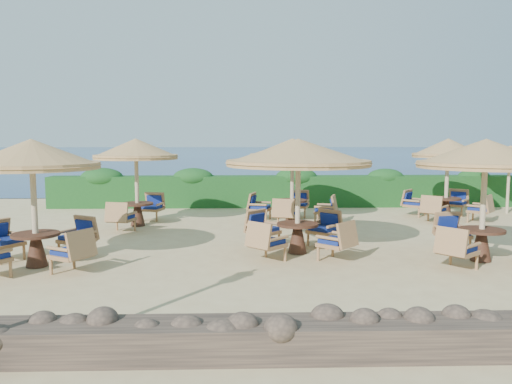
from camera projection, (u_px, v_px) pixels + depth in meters
name	position (u px, v px, depth m)	size (l,w,h in m)	color
ground	(308.00, 246.00, 12.32)	(120.00, 120.00, 0.00)	#CBB580
sea	(251.00, 154.00, 81.88)	(160.00, 160.00, 0.00)	navy
hedge	(283.00, 191.00, 19.41)	(18.00, 0.90, 1.20)	#143E18
stone_wall	(375.00, 338.00, 6.14)	(15.00, 0.65, 0.44)	brown
extra_parasol	(510.00, 152.00, 17.49)	(2.30, 2.30, 2.41)	#C6B28B
cafe_set_0	(33.00, 180.00, 10.20)	(2.76, 2.76, 2.65)	#C6B28B
cafe_set_1	(298.00, 170.00, 11.39)	(3.35, 3.35, 2.65)	#C6B28B
cafe_set_2	(485.00, 173.00, 10.65)	(2.89, 2.89, 2.65)	#C6B28B
cafe_set_3	(136.00, 162.00, 14.98)	(2.54, 2.89, 2.65)	#C6B28B
cafe_set_4	(292.00, 165.00, 15.76)	(2.88, 2.88, 2.65)	#C6B28B
cafe_set_5	(447.00, 169.00, 16.31)	(2.57, 2.57, 2.65)	#C6B28B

